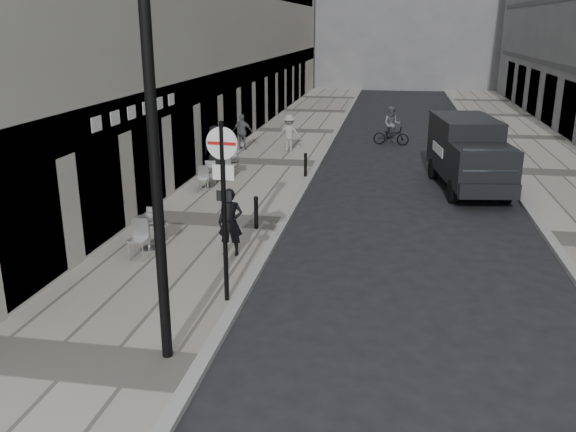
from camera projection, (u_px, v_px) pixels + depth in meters
name	position (u px, v px, depth m)	size (l,w,h in m)	color
sidewalk	(267.00, 163.00, 24.25)	(4.00, 60.00, 0.12)	gray
far_sidewalk	(559.00, 174.00, 22.46)	(4.00, 60.00, 0.12)	gray
walking_man	(230.00, 222.00, 14.22)	(0.58, 0.38, 1.59)	black
sign_post	(223.00, 189.00, 11.38)	(0.61, 0.12, 3.54)	black
lamppost	(153.00, 133.00, 8.92)	(0.30, 0.30, 6.62)	black
bollard_near	(256.00, 213.00, 16.16)	(0.11, 0.11, 0.83)	black
bollard_far	(305.00, 165.00, 21.77)	(0.11, 0.11, 0.80)	black
panel_van	(468.00, 151.00, 20.29)	(2.51, 5.18, 2.34)	black
cyclist	(391.00, 130.00, 28.07)	(1.69, 0.76, 1.76)	black
pedestrian_a	(243.00, 132.00, 26.39)	(0.90, 0.37, 1.53)	#5B5C60
pedestrian_b	(289.00, 133.00, 26.06)	(1.01, 0.58, 1.56)	#9A948E
pedestrian_c	(215.00, 148.00, 22.53)	(0.82, 0.54, 1.69)	black
cafe_table_near	(148.00, 231.00, 14.62)	(0.73, 1.64, 0.93)	#B4B4B6
cafe_table_mid	(207.00, 175.00, 20.24)	(0.65, 1.46, 0.83)	#B0AFB2
cafe_table_far	(229.00, 165.00, 21.59)	(0.70, 1.58, 0.90)	#B0AFB2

